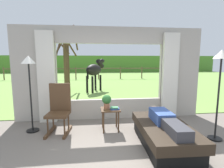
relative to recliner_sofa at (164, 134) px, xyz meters
name	(u,v)px	position (x,y,z in m)	size (l,w,h in m)	color
ground_plane	(125,165)	(-0.88, -0.57, -0.22)	(12.00, 12.00, 0.00)	#70665B
back_wall_with_window	(110,75)	(-0.88, 1.69, 1.03)	(5.20, 0.12, 2.55)	#ADA599
curtain_panel_left	(46,78)	(-2.57, 1.55, 0.98)	(0.44, 0.10, 2.40)	silver
curtain_panel_right	(170,76)	(0.81, 1.55, 0.98)	(0.44, 0.10, 2.40)	silver
outdoor_pasture_lawn	(98,79)	(-0.88, 12.59, -0.21)	(36.00, 21.68, 0.02)	#759E47
distant_hill_ridge	(96,64)	(-0.88, 22.43, 0.98)	(36.00, 2.00, 2.40)	#4C7F2E
recliner_sofa	(164,134)	(0.00, 0.00, 0.00)	(0.95, 1.72, 0.42)	black
reclining_person	(165,120)	(0.00, -0.05, 0.30)	(0.36, 1.43, 0.22)	#334C8C
rocking_chair	(59,109)	(-2.14, 0.88, 0.33)	(0.52, 0.72, 1.12)	#4C331E
side_table	(110,113)	(-0.96, 0.83, 0.21)	(0.44, 0.44, 0.52)	#4C331E
potted_plant	(107,101)	(-1.04, 0.89, 0.48)	(0.22, 0.22, 0.32)	#9E6042
book_stack	(115,108)	(-0.87, 0.77, 0.33)	(0.21, 0.16, 0.06)	#23478C
floor_lamp_left	(29,71)	(-2.78, 0.96, 1.20)	(0.32, 0.32, 1.75)	black
floor_lamp_right	(221,68)	(1.17, 0.10, 1.28)	(0.32, 0.32, 1.86)	black
horse	(95,70)	(-1.27, 6.02, 0.94)	(1.25, 1.72, 1.73)	black
pasture_tree	(67,63)	(-2.85, 6.88, 1.30)	(1.21, 1.15, 3.50)	#4C3823
pasture_fence_line	(98,71)	(-0.88, 12.19, 0.53)	(16.10, 0.10, 1.10)	brown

